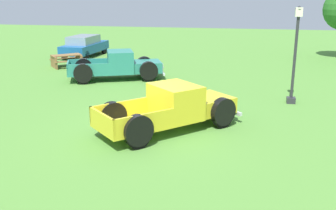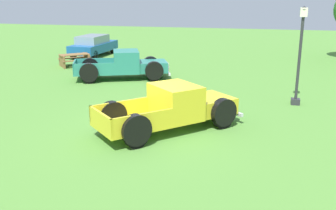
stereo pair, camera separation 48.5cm
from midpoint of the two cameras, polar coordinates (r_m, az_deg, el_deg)
name	(u,v)px [view 1 (the left image)]	position (r m, az deg, el deg)	size (l,w,h in m)	color
ground_plane	(151,128)	(13.71, -3.53, -3.43)	(80.00, 80.00, 0.00)	#548C38
pickup_truck_foreground	(177,108)	(13.50, 0.26, -0.40)	(4.83, 4.89, 1.56)	yellow
pickup_truck_behind_left	(122,66)	(21.47, -7.43, 5.69)	(5.38, 3.59, 1.55)	#2D8475
sedan_distant_a	(84,46)	(29.74, -12.54, 8.45)	(2.11, 4.67, 1.53)	#195699
lamp_post_near	(295,54)	(17.09, 17.26, 7.16)	(0.36, 0.36, 4.07)	#2D2D33
picnic_table	(66,59)	(25.82, -15.10, 6.47)	(2.33, 2.30, 0.78)	olive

